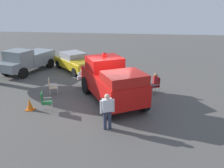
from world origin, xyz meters
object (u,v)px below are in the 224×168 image
at_px(lawn_chair_by_car, 45,100).
at_px(spectator_standing, 107,109).
at_px(vintage_fire_truck, 110,80).
at_px(lawn_chair_spare, 51,85).
at_px(spectator_seated, 154,83).
at_px(parked_pickup, 27,60).
at_px(traffic_cone, 30,104).
at_px(classic_hot_rod, 75,62).
at_px(lawn_chair_near_truck, 156,84).

distance_m(lawn_chair_by_car, spectator_standing, 3.73).
relative_size(vintage_fire_truck, lawn_chair_spare, 6.12).
bearing_deg(spectator_seated, spectator_standing, 154.30).
relative_size(parked_pickup, lawn_chair_by_car, 5.01).
relative_size(parked_pickup, traffic_cone, 8.05).
distance_m(classic_hot_rod, spectator_seated, 7.51).
distance_m(lawn_chair_spare, spectator_seated, 6.25).
xyz_separation_m(parked_pickup, traffic_cone, (-6.68, -3.37, -0.68)).
bearing_deg(lawn_chair_spare, vintage_fire_truck, -95.14).
xyz_separation_m(lawn_chair_by_car, lawn_chair_spare, (2.22, 0.51, 0.00)).
relative_size(parked_pickup, spectator_seated, 3.96).
distance_m(lawn_chair_by_car, lawn_chair_spare, 2.27).
xyz_separation_m(classic_hot_rod, lawn_chair_near_truck, (-4.22, -6.29, -0.16)).
relative_size(classic_hot_rod, lawn_chair_near_truck, 4.32).
bearing_deg(classic_hot_rod, parked_pickup, 102.09).
bearing_deg(parked_pickup, vintage_fire_truck, -123.18).
bearing_deg(lawn_chair_near_truck, spectator_standing, 153.38).
height_order(classic_hot_rod, parked_pickup, parked_pickup).
relative_size(classic_hot_rod, spectator_standing, 2.63).
bearing_deg(lawn_chair_near_truck, traffic_cone, 116.11).
height_order(parked_pickup, lawn_chair_spare, parked_pickup).
xyz_separation_m(parked_pickup, spectator_seated, (-3.49, -9.87, -0.29)).
xyz_separation_m(lawn_chair_near_truck, traffic_cone, (-3.25, 6.63, -0.28)).
xyz_separation_m(classic_hot_rod, spectator_standing, (-8.86, -3.97, 0.22)).
height_order(spectator_standing, traffic_cone, spectator_standing).
bearing_deg(traffic_cone, lawn_chair_near_truck, -63.89).
height_order(lawn_chair_by_car, spectator_standing, spectator_standing).
bearing_deg(spectator_seated, classic_hot_rod, 55.25).
xyz_separation_m(classic_hot_rod, spectator_seated, (-4.28, -6.17, -0.05)).
relative_size(lawn_chair_spare, spectator_standing, 0.61).
height_order(classic_hot_rod, lawn_chair_spare, classic_hot_rod).
xyz_separation_m(classic_hot_rod, traffic_cone, (-7.47, 0.34, -0.44)).
bearing_deg(traffic_cone, parked_pickup, 26.74).
xyz_separation_m(lawn_chair_by_car, traffic_cone, (0.02, 0.85, -0.28)).
relative_size(spectator_seated, spectator_standing, 0.77).
bearing_deg(traffic_cone, spectator_seated, -63.87).
height_order(lawn_chair_near_truck, traffic_cone, lawn_chair_near_truck).
distance_m(classic_hot_rod, parked_pickup, 3.80).
distance_m(lawn_chair_spare, spectator_standing, 5.35).
bearing_deg(lawn_chair_by_car, vintage_fire_truck, -59.01).
xyz_separation_m(vintage_fire_truck, classic_hot_rod, (5.61, 3.66, -0.45)).
bearing_deg(classic_hot_rod, spectator_seated, -124.75).
distance_m(classic_hot_rod, spectator_standing, 9.71).
xyz_separation_m(spectator_seated, spectator_standing, (-4.58, 2.20, 0.27)).
xyz_separation_m(lawn_chair_spare, traffic_cone, (-2.20, 0.34, -0.28)).
relative_size(vintage_fire_truck, lawn_chair_near_truck, 6.12).
distance_m(spectator_standing, traffic_cone, 4.57).
height_order(lawn_chair_near_truck, lawn_chair_spare, same).
height_order(lawn_chair_spare, spectator_seated, spectator_seated).
distance_m(parked_pickup, spectator_seated, 10.48).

